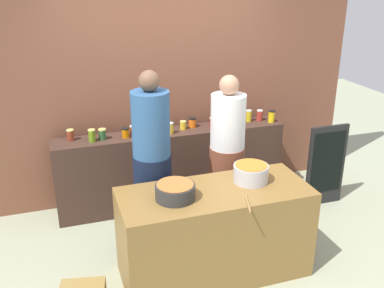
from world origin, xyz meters
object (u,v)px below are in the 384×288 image
preserve_jar_4 (134,130)px  cook_in_cap (227,161)px  preserve_jar_6 (170,128)px  preserve_jar_7 (183,125)px  preserve_jar_2 (102,134)px  cooking_pot_center (251,173)px  preserve_jar_13 (260,115)px  preserve_jar_10 (226,118)px  cook_with_tongs (153,173)px  preserve_jar_9 (213,122)px  preserve_jar_12 (249,116)px  wooden_spoon (248,203)px  preserve_jar_5 (150,127)px  chalkboard_sign (326,165)px  preserve_jar_14 (272,116)px  preserve_jar_3 (125,133)px  preserve_jar_11 (238,120)px  preserve_jar_1 (92,135)px  preserve_jar_8 (192,122)px  cooking_pot_left (175,191)px  preserve_jar_0 (70,135)px

preserve_jar_4 → cook_in_cap: bearing=-38.2°
preserve_jar_6 → preserve_jar_7: size_ratio=1.31×
preserve_jar_2 → cook_in_cap: (1.21, -0.64, -0.22)m
cooking_pot_center → preserve_jar_2: bearing=131.4°
preserve_jar_13 → cooking_pot_center: 1.56m
preserve_jar_13 → cook_in_cap: 1.01m
preserve_jar_7 → preserve_jar_10: size_ratio=0.84×
preserve_jar_6 → cook_with_tongs: (-0.39, -0.75, -0.16)m
preserve_jar_9 → cooking_pot_center: (-0.14, -1.33, -0.04)m
preserve_jar_12 → wooden_spoon: (-0.82, -1.76, -0.13)m
preserve_jar_5 → chalkboard_sign: preserve_jar_5 is taller
preserve_jar_14 → cook_in_cap: bearing=-144.7°
preserve_jar_3 → preserve_jar_6: preserve_jar_6 is taller
preserve_jar_9 → cook_with_tongs: size_ratio=0.06×
wooden_spoon → chalkboard_sign: size_ratio=0.29×
wooden_spoon → cook_with_tongs: cook_with_tongs is taller
preserve_jar_6 → cook_with_tongs: bearing=-117.5°
preserve_jar_11 → cook_in_cap: 0.76m
preserve_jar_4 → preserve_jar_7: preserve_jar_4 is taller
cooking_pot_center → chalkboard_sign: size_ratio=0.32×
preserve_jar_2 → preserve_jar_3: bearing=-6.1°
preserve_jar_5 → preserve_jar_13: 1.38m
preserve_jar_9 → preserve_jar_12: 0.49m
preserve_jar_7 → preserve_jar_10: bearing=4.5°
preserve_jar_12 → preserve_jar_14: bearing=-24.0°
cook_in_cap → preserve_jar_1: bearing=155.5°
preserve_jar_9 → cook_with_tongs: 1.25m
preserve_jar_11 → preserve_jar_12: bearing=23.7°
preserve_jar_9 → preserve_jar_10: bearing=18.7°
preserve_jar_1 → cook_with_tongs: cook_with_tongs is taller
preserve_jar_6 → cook_with_tongs: cook_with_tongs is taller
preserve_jar_13 → chalkboard_sign: (0.58, -0.63, -0.49)m
preserve_jar_6 → preserve_jar_12: 1.03m
preserve_jar_8 → preserve_jar_10: 0.44m
preserve_jar_2 → preserve_jar_14: preserve_jar_14 is taller
preserve_jar_13 → chalkboard_sign: 0.99m
preserve_jar_10 → cooking_pot_left: (-1.08, -1.49, -0.06)m
preserve_jar_1 → preserve_jar_5: preserve_jar_1 is taller
preserve_jar_9 → wooden_spoon: bearing=-101.2°
chalkboard_sign → preserve_jar_11: bearing=147.9°
cooking_pot_center → preserve_jar_12: bearing=65.7°
preserve_jar_12 → preserve_jar_5: bearing=-179.9°
cooking_pot_left → preserve_jar_3: bearing=96.8°
preserve_jar_13 → wooden_spoon: preserve_jar_13 is taller
preserve_jar_10 → preserve_jar_6: bearing=-169.5°
preserve_jar_11 → cooking_pot_left: (-1.19, -1.40, -0.07)m
preserve_jar_1 → preserve_jar_3: (0.36, 0.01, -0.01)m
preserve_jar_0 → preserve_jar_6: (1.09, -0.13, 0.00)m
preserve_jar_14 → cook_in_cap: (-0.82, -0.58, -0.23)m
preserve_jar_8 → preserve_jar_10: (0.44, 0.01, 0.00)m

